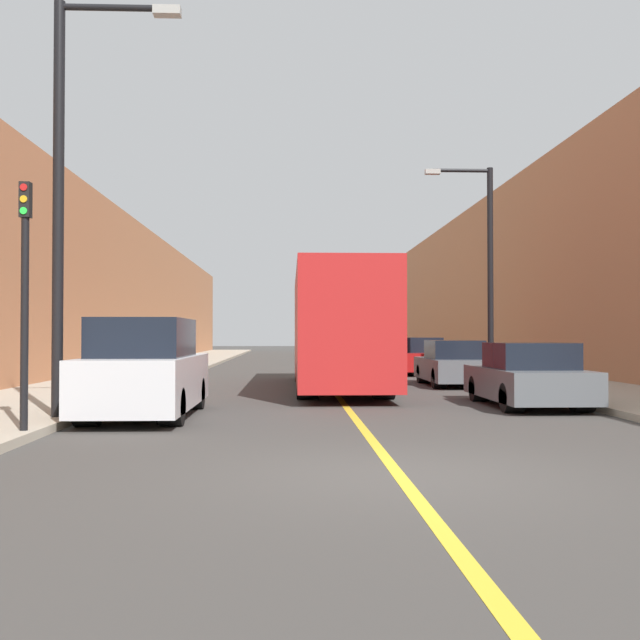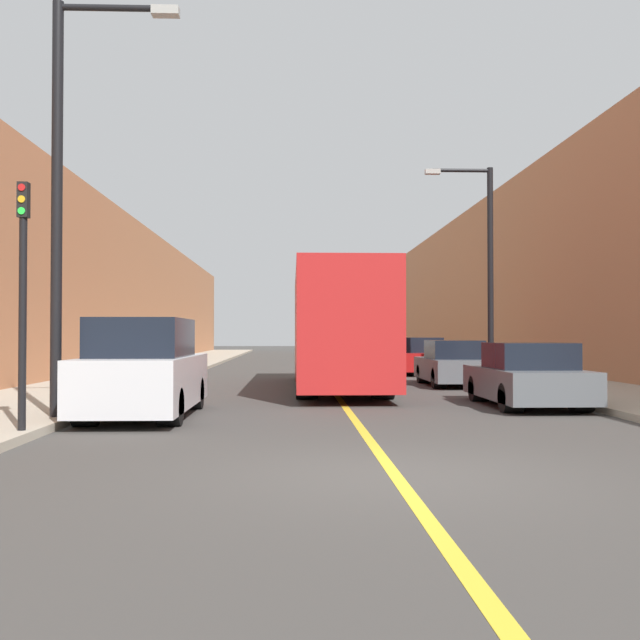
{
  "view_description": "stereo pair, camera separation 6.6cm",
  "coord_description": "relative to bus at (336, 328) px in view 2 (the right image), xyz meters",
  "views": [
    {
      "loc": [
        -1.24,
        -8.57,
        1.61
      ],
      "look_at": [
        -0.25,
        16.83,
        2.12
      ],
      "focal_mm": 42.0,
      "sensor_mm": 36.0,
      "label": 1
    },
    {
      "loc": [
        -1.18,
        -8.57,
        1.61
      ],
      "look_at": [
        -0.25,
        16.83,
        2.12
      ],
      "focal_mm": 42.0,
      "sensor_mm": 36.0,
      "label": 2
    }
  ],
  "objects": [
    {
      "name": "ground_plane",
      "position": [
        -0.13,
        -13.65,
        -1.83
      ],
      "size": [
        200.0,
        200.0,
        0.0
      ],
      "primitive_type": "plane",
      "color": "#3F3D3A"
    },
    {
      "name": "sidewalk_left",
      "position": [
        -7.2,
        16.35,
        -1.76
      ],
      "size": [
        3.84,
        72.0,
        0.14
      ],
      "primitive_type": "cube",
      "color": "#A89E8C",
      "rests_on": "ground"
    },
    {
      "name": "sidewalk_right",
      "position": [
        6.94,
        16.35,
        -1.76
      ],
      "size": [
        3.84,
        72.0,
        0.14
      ],
      "primitive_type": "cube",
      "color": "#A89E8C",
      "rests_on": "ground"
    },
    {
      "name": "building_row_left",
      "position": [
        -11.11,
        16.35,
        1.86
      ],
      "size": [
        4.0,
        72.0,
        7.39
      ],
      "primitive_type": "cube",
      "color": "#B2724C",
      "rests_on": "ground"
    },
    {
      "name": "building_row_right",
      "position": [
        10.86,
        16.35,
        2.62
      ],
      "size": [
        4.0,
        72.0,
        8.9
      ],
      "primitive_type": "cube",
      "color": "#B2724C",
      "rests_on": "ground"
    },
    {
      "name": "road_center_line",
      "position": [
        -0.13,
        16.35,
        -1.83
      ],
      "size": [
        0.16,
        72.0,
        0.01
      ],
      "primitive_type": "cube",
      "color": "gold",
      "rests_on": "ground"
    },
    {
      "name": "bus",
      "position": [
        0.0,
        0.0,
        0.0
      ],
      "size": [
        2.44,
        11.37,
        3.44
      ],
      "color": "#AD1E1E",
      "rests_on": "ground"
    },
    {
      "name": "parked_suv_left",
      "position": [
        -4.21,
        -7.44,
        -0.94
      ],
      "size": [
        1.88,
        4.92,
        1.93
      ],
      "color": "silver",
      "rests_on": "ground"
    },
    {
      "name": "car_right_near",
      "position": [
        3.96,
        -5.6,
        -1.18
      ],
      "size": [
        1.88,
        4.29,
        1.44
      ],
      "color": "#51565B",
      "rests_on": "ground"
    },
    {
      "name": "car_right_mid",
      "position": [
        3.78,
        1.34,
        -1.18
      ],
      "size": [
        1.78,
        4.27,
        1.44
      ],
      "color": "#51565B",
      "rests_on": "ground"
    },
    {
      "name": "car_right_far",
      "position": [
        3.89,
        8.3,
        -1.15
      ],
      "size": [
        1.8,
        4.54,
        1.51
      ],
      "color": "maroon",
      "rests_on": "ground"
    },
    {
      "name": "street_lamp_left",
      "position": [
        -5.39,
        -8.57,
        2.58
      ],
      "size": [
        2.29,
        0.24,
        7.54
      ],
      "color": "black",
      "rests_on": "sidewalk_left"
    },
    {
      "name": "street_lamp_right",
      "position": [
        5.12,
        2.54,
        2.34
      ],
      "size": [
        2.29,
        0.24,
        7.09
      ],
      "color": "black",
      "rests_on": "sidewalk_right"
    },
    {
      "name": "traffic_light",
      "position": [
        -5.48,
        -10.52,
        0.41
      ],
      "size": [
        0.16,
        0.18,
        3.83
      ],
      "color": "black",
      "rests_on": "sidewalk_left"
    }
  ]
}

